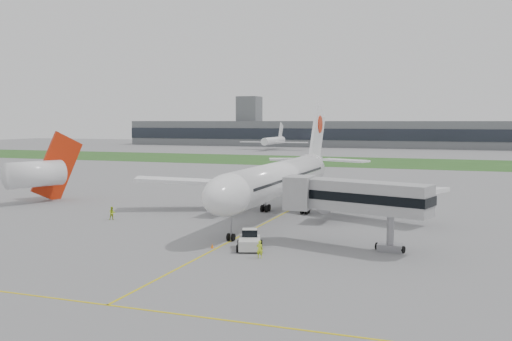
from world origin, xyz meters
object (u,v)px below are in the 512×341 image
(ground_crew_near, at_px, (260,249))
(neighbor_aircraft, at_px, (38,173))
(pushback_tug, at_px, (250,240))
(airliner, at_px, (281,178))
(jet_bridge, at_px, (351,197))

(ground_crew_near, bearing_deg, neighbor_aircraft, -31.86)
(pushback_tug, bearing_deg, airliner, 79.87)
(neighbor_aircraft, bearing_deg, airliner, 24.11)
(pushback_tug, distance_m, jet_bridge, 12.31)
(airliner, relative_size, jet_bridge, 3.20)
(jet_bridge, distance_m, ground_crew_near, 12.38)
(airliner, xyz_separation_m, pushback_tug, (3.59, -23.16, -4.69))
(ground_crew_near, bearing_deg, airliner, -82.53)
(airliner, relative_size, ground_crew_near, 28.82)
(airliner, bearing_deg, neighbor_aircraft, -177.44)
(neighbor_aircraft, bearing_deg, ground_crew_near, -5.10)
(airliner, height_order, jet_bridge, airliner)
(jet_bridge, distance_m, neighbor_aircraft, 59.53)
(pushback_tug, height_order, jet_bridge, jet_bridge)
(airliner, bearing_deg, jet_bridge, -52.93)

